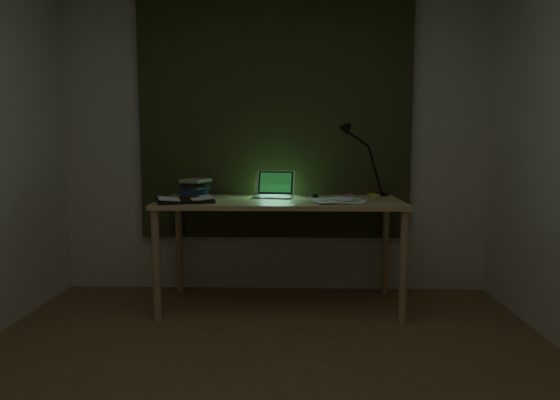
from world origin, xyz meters
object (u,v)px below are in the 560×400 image
(desk, at_px, (280,253))
(laptop, at_px, (273,184))
(loose_papers, at_px, (336,200))
(desk_lamp, at_px, (382,163))
(open_textbook, at_px, (185,200))
(book_stack, at_px, (195,187))

(desk, relative_size, laptop, 5.45)
(laptop, height_order, loose_papers, laptop)
(desk_lamp, bearing_deg, open_textbook, -158.39)
(laptop, bearing_deg, desk, -58.90)
(laptop, distance_m, loose_papers, 0.51)
(book_stack, height_order, loose_papers, book_stack)
(book_stack, relative_size, desk_lamp, 0.42)
(desk, distance_m, loose_papers, 0.58)
(book_stack, relative_size, loose_papers, 0.68)
(laptop, bearing_deg, loose_papers, -16.19)
(laptop, distance_m, open_textbook, 0.69)
(desk, relative_size, loose_papers, 5.43)
(book_stack, bearing_deg, desk_lamp, 5.36)
(loose_papers, bearing_deg, desk, 171.25)
(desk, height_order, book_stack, book_stack)
(open_textbook, distance_m, loose_papers, 1.08)
(laptop, height_order, book_stack, laptop)
(desk, height_order, loose_papers, loose_papers)
(laptop, xyz_separation_m, open_textbook, (-0.61, -0.31, -0.09))
(laptop, bearing_deg, desk_lamp, 18.40)
(book_stack, bearing_deg, loose_papers, -12.37)
(laptop, bearing_deg, book_stack, -176.54)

